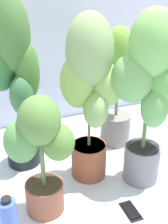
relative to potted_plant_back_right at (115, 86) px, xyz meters
The scene contains 8 objects.
ground_plane 0.63m from the potted_plant_back_right, 130.10° to the right, with size 8.00×8.00×0.00m, color silver.
potted_plant_back_right is the anchor object (origin of this frame).
potted_plant_center 0.43m from the potted_plant_back_right, 136.65° to the right, with size 0.37×0.33×0.94m.
potted_plant_front_left 0.77m from the potted_plant_back_right, 143.68° to the right, with size 0.36×0.27×0.63m.
potted_plant_front_right 0.46m from the potted_plant_back_right, 94.95° to the right, with size 0.44×0.33×0.96m.
potted_plant_back_left 0.65m from the potted_plant_back_right, behind, with size 0.33×0.29×1.02m.
cell_phone 0.79m from the potted_plant_back_right, 108.96° to the right, with size 0.07×0.15×0.01m.
nutrient_bottle 1.06m from the potted_plant_back_right, 143.06° to the right, with size 0.08×0.08×0.26m.
Camera 1 is at (-0.56, -1.25, 1.13)m, focal length 48.38 mm.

